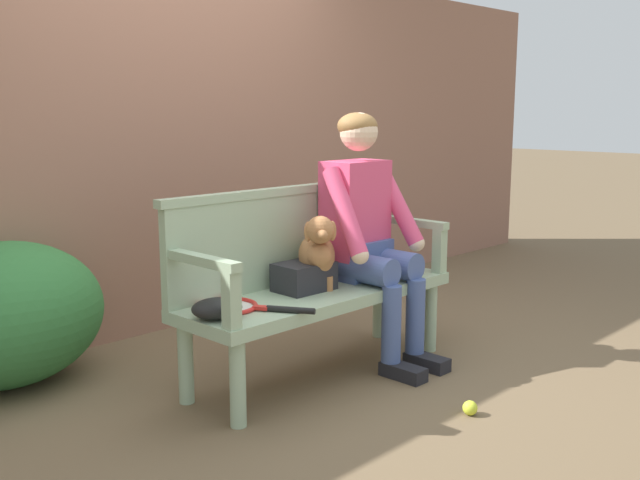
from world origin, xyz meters
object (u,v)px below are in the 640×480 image
tennis_racket (232,307)px  baseball_glove (217,308)px  sports_bag (304,276)px  dog_on_bench (318,251)px  tennis_ball (470,408)px  garden_bench (320,301)px  person_seated (367,228)px

tennis_racket → baseball_glove: (-0.14, -0.08, 0.04)m
tennis_racket → sports_bag: sports_bag is taller
dog_on_bench → tennis_ball: dog_on_bench is taller
dog_on_bench → tennis_ball: bearing=-83.5°
tennis_racket → sports_bag: size_ratio=2.02×
dog_on_bench → sports_bag: (-0.07, 0.03, -0.12)m
dog_on_bench → tennis_racket: bearing=178.0°
garden_bench → baseball_glove: baseball_glove is taller
tennis_racket → dog_on_bench: bearing=-2.0°
sports_bag → tennis_ball: 1.01m
baseball_glove → tennis_ball: (0.77, -0.79, -0.46)m
baseball_glove → dog_on_bench: bearing=32.0°
garden_bench → dog_on_bench: dog_on_bench is taller
garden_bench → tennis_racket: bearing=176.3°
baseball_glove → tennis_ball: size_ratio=3.33×
dog_on_bench → garden_bench: bearing=-85.8°
dog_on_bench → baseball_glove: 0.70m
sports_bag → dog_on_bench: bearing=-21.5°
dog_on_bench → tennis_racket: dog_on_bench is taller
person_seated → tennis_ball: 1.10m
dog_on_bench → tennis_ball: 1.04m
garden_bench → tennis_racket: tennis_racket is taller
person_seated → tennis_racket: (-0.88, 0.05, -0.26)m
tennis_ball → tennis_racket: bearing=126.2°
garden_bench → tennis_ball: bearing=-83.5°
sports_bag → tennis_ball: size_ratio=4.24×
person_seated → tennis_ball: person_seated is taller
person_seated → baseball_glove: 1.05m
garden_bench → tennis_ball: size_ratio=23.34×
tennis_racket → garden_bench: bearing=-3.7°
person_seated → sports_bag: person_seated is taller
garden_bench → sports_bag: sports_bag is taller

